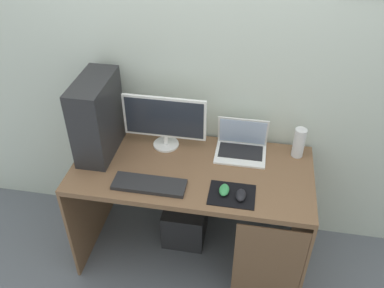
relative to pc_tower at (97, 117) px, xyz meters
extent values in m
plane|color=slate|center=(0.60, -0.08, -1.03)|extent=(8.00, 8.00, 0.00)
cube|color=beige|center=(0.60, 0.30, 0.27)|extent=(4.00, 0.04, 2.60)
cube|color=brown|center=(0.60, -0.08, -0.27)|extent=(1.45, 0.68, 0.03)
cube|color=brown|center=(-0.12, -0.08, -0.66)|extent=(0.02, 0.68, 0.74)
cube|color=brown|center=(1.31, -0.08, -0.66)|extent=(0.02, 0.68, 0.74)
cube|color=brown|center=(1.10, -0.41, -0.62)|extent=(0.40, 0.01, 0.60)
cube|color=#232326|center=(0.00, 0.00, 0.00)|extent=(0.19, 0.42, 0.50)
cylinder|color=white|center=(0.39, 0.12, -0.24)|extent=(0.16, 0.16, 0.01)
cylinder|color=white|center=(0.39, 0.12, -0.20)|extent=(0.04, 0.04, 0.07)
cube|color=white|center=(0.39, 0.11, -0.03)|extent=(0.52, 0.02, 0.28)
cube|color=#232833|center=(0.39, 0.10, -0.03)|extent=(0.49, 0.00, 0.25)
cube|color=white|center=(0.87, 0.10, -0.24)|extent=(0.31, 0.23, 0.01)
cube|color=black|center=(0.87, 0.11, -0.23)|extent=(0.27, 0.15, 0.00)
cube|color=white|center=(0.87, 0.19, -0.13)|extent=(0.31, 0.05, 0.21)
cube|color=#ADC1E5|center=(0.87, 0.18, -0.13)|extent=(0.29, 0.04, 0.19)
cylinder|color=silver|center=(1.22, 0.16, -0.15)|extent=(0.07, 0.07, 0.20)
cube|color=#232326|center=(0.38, -0.28, -0.24)|extent=(0.42, 0.14, 0.02)
cube|color=black|center=(0.86, -0.27, -0.25)|extent=(0.26, 0.20, 0.00)
ellipsoid|color=#338C4C|center=(0.81, -0.26, -0.23)|extent=(0.06, 0.10, 0.03)
ellipsoid|color=black|center=(0.91, -0.29, -0.23)|extent=(0.06, 0.10, 0.03)
cube|color=#232326|center=(0.52, 0.05, -0.88)|extent=(0.29, 0.29, 0.29)
camera|label=1|loc=(0.93, -1.94, 1.36)|focal=38.44mm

